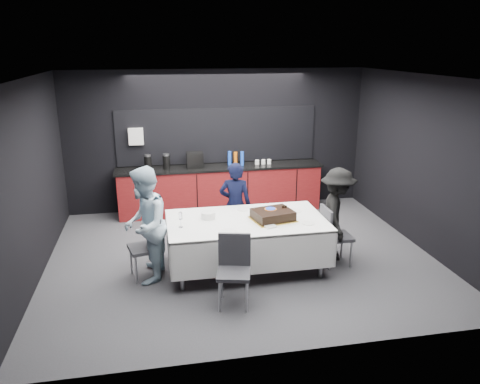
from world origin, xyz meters
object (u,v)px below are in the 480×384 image
Objects in this scene: chair_near at (234,265)px; person_right at (337,214)px; party_table at (246,228)px; chair_right at (332,232)px; cake_assembly at (273,215)px; chair_left at (149,242)px; plate_stack at (208,215)px; person_center at (235,205)px; champagne_flute at (181,217)px; person_left at (145,225)px.

person_right reaches higher than chair_near.
chair_right reaches higher than party_table.
chair_left is (-1.80, 0.09, -0.32)m from cake_assembly.
person_right is at bearing 30.02° from chair_near.
plate_stack is 2.00m from person_right.
cake_assembly is 0.74× the size of chair_near.
plate_stack is 0.14× the size of person_right.
person_center is at bearing 31.04° from chair_left.
champagne_flute is (-1.35, -0.05, 0.09)m from cake_assembly.
chair_left is 1.00× the size of chair_near.
person_right is at bearing -1.32° from plate_stack.
cake_assembly is at bearing 117.15° from person_right.
chair_left is (-0.87, -0.14, -0.30)m from plate_stack.
chair_near is 2.10m from person_right.
person_center reaches higher than chair_right.
cake_assembly is 1.02m from person_center.
champagne_flute is 2.31m from chair_right.
chair_right is at bearing -5.47° from party_table.
chair_right is 0.56× the size of person_left.
champagne_flute is at bearing -146.74° from plate_stack.
cake_assembly is at bearing 177.22° from chair_right.
plate_stack is at bearing 33.26° from champagne_flute.
chair_near is (-0.73, -0.86, -0.32)m from cake_assembly.
cake_assembly is 0.74× the size of chair_left.
chair_left is at bearing 179.55° from party_table.
plate_stack is at bearing 171.52° from chair_right.
chair_left is at bearing 161.63° from person_left.
chair_left is 1.00× the size of chair_right.
person_center reaches higher than party_table.
plate_stack is (-0.92, 0.23, -0.02)m from cake_assembly.
plate_stack is 0.95m from person_left.
party_table is 1.02m from champagne_flute.
party_table is at bearing 102.25° from person_left.
chair_right is (0.92, -0.04, -0.32)m from cake_assembly.
chair_left is at bearing -170.93° from plate_stack.
person_left reaches higher than cake_assembly.
cake_assembly is 1.10m from person_right.
chair_near is (-1.66, -0.82, 0.00)m from chair_right.
champagne_flute reaches higher than chair_left.
person_left is at bearing -176.79° from party_table.
chair_near is 1.44m from person_left.
party_table is at bearing 106.21° from person_center.
person_left is at bearing 142.32° from chair_near.
plate_stack is (-0.55, 0.15, 0.19)m from party_table.
chair_left is 1.65m from person_center.
person_right reaches higher than chair_left.
chair_near is 0.63× the size of person_right.
party_table is 1.48m from person_left.
chair_right is at bearing 0.06° from champagne_flute.
person_right reaches higher than champagne_flute.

